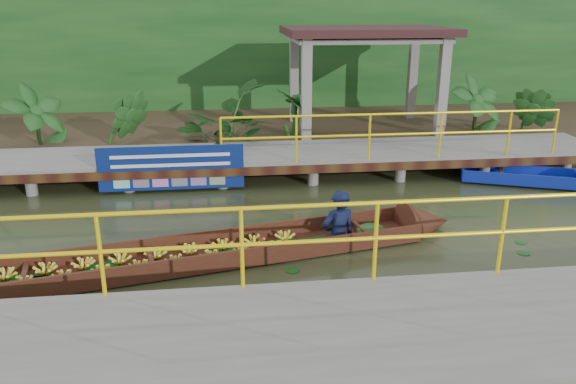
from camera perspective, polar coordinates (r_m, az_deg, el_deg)
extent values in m
plane|color=#2B3319|center=(9.89, -0.64, -4.26)|extent=(80.00, 80.00, 0.00)
cube|color=#302618|center=(16.97, -3.44, 6.41)|extent=(30.00, 8.00, 0.45)
cube|color=slate|center=(13.03, -2.34, 3.81)|extent=(16.00, 2.00, 0.15)
cube|color=black|center=(12.09, -1.95, 2.22)|extent=(16.00, 0.12, 0.18)
cylinder|color=yellow|center=(12.40, 10.85, 7.81)|extent=(7.50, 0.05, 0.05)
cylinder|color=yellow|center=(12.49, 10.73, 5.78)|extent=(7.50, 0.05, 0.05)
cylinder|color=yellow|center=(12.50, 10.71, 5.56)|extent=(0.05, 0.05, 1.00)
cylinder|color=slate|center=(14.72, -26.60, 2.43)|extent=(0.24, 0.24, 0.55)
cylinder|color=slate|center=(12.67, -20.36, 0.85)|extent=(0.24, 0.24, 0.55)
cylinder|color=slate|center=(14.16, -18.97, 2.84)|extent=(0.24, 0.24, 0.55)
cylinder|color=slate|center=(12.34, -11.31, 1.23)|extent=(0.24, 0.24, 0.55)
cylinder|color=slate|center=(13.87, -10.87, 3.23)|extent=(0.24, 0.24, 0.55)
cylinder|color=slate|center=(12.34, -2.02, 1.59)|extent=(0.24, 0.24, 0.55)
cylinder|color=slate|center=(13.87, -2.60, 3.55)|extent=(0.24, 0.24, 0.55)
cylinder|color=slate|center=(12.66, 7.04, 1.91)|extent=(0.24, 0.24, 0.55)
cylinder|color=slate|center=(14.16, 5.52, 3.80)|extent=(0.24, 0.24, 0.55)
cylinder|color=slate|center=(13.27, 15.46, 2.16)|extent=(0.24, 0.24, 0.55)
cylinder|color=slate|center=(14.71, 13.17, 3.96)|extent=(0.24, 0.24, 0.55)
cylinder|color=slate|center=(14.15, 22.99, 2.34)|extent=(0.24, 0.24, 0.55)
cylinder|color=slate|center=(15.50, 20.16, 4.05)|extent=(0.24, 0.24, 0.55)
cylinder|color=slate|center=(12.34, -2.02, 1.59)|extent=(0.24, 0.24, 0.55)
cube|color=slate|center=(6.35, 13.15, -16.16)|extent=(18.00, 2.40, 0.70)
cylinder|color=yellow|center=(6.70, 10.75, -1.02)|extent=(10.00, 0.05, 0.05)
cylinder|color=yellow|center=(6.86, 10.52, -4.55)|extent=(10.00, 0.05, 0.05)
cylinder|color=yellow|center=(6.88, 10.49, -4.94)|extent=(0.05, 0.05, 1.00)
cube|color=slate|center=(14.49, 1.87, 9.81)|extent=(0.25, 0.25, 2.80)
cube|color=slate|center=(15.45, 15.39, 9.73)|extent=(0.25, 0.25, 2.80)
cube|color=slate|center=(16.84, 0.62, 11.10)|extent=(0.25, 0.25, 2.80)
cube|color=slate|center=(17.67, 12.49, 11.04)|extent=(0.25, 0.25, 2.80)
cube|color=slate|center=(15.88, 7.91, 15.17)|extent=(4.00, 2.60, 0.12)
cube|color=#331A19|center=(15.87, 7.95, 15.89)|extent=(4.40, 3.00, 0.20)
cube|color=#143F16|center=(19.16, -4.04, 13.22)|extent=(30.00, 0.80, 4.00)
cube|color=black|center=(8.97, -8.05, -6.65)|extent=(7.10, 2.33, 0.05)
cube|color=black|center=(9.31, -8.62, -4.84)|extent=(6.93, 1.52, 0.30)
cube|color=black|center=(8.52, -7.50, -7.12)|extent=(6.93, 1.52, 0.30)
cone|color=black|center=(10.32, 13.88, -3.10)|extent=(1.04, 1.01, 0.85)
ellipsoid|color=#143F16|center=(9.79, 8.41, -3.85)|extent=(0.56, 0.48, 0.23)
imported|color=#0E1533|center=(9.25, 5.22, 0.16)|extent=(0.71, 0.56, 1.71)
cube|color=#0D2094|center=(13.60, 22.60, 1.17)|extent=(2.66, 1.66, 0.09)
cube|color=#0D2094|center=(13.94, 22.47, 2.03)|extent=(2.40, 0.99, 0.26)
cube|color=#0D2094|center=(13.21, 22.85, 1.10)|extent=(2.40, 0.99, 0.26)
cube|color=#0D2094|center=(13.44, 17.28, 2.05)|extent=(0.33, 0.73, 0.26)
cube|color=black|center=(13.51, 20.89, 1.88)|extent=(0.36, 0.74, 0.04)
cube|color=navy|center=(12.04, -11.77, 2.40)|extent=(3.04, 0.03, 0.95)
cube|color=white|center=(11.95, -11.86, 3.61)|extent=(2.47, 0.01, 0.07)
cube|color=white|center=(12.01, -11.80, 2.69)|extent=(2.47, 0.01, 0.07)
imported|color=#143F16|center=(15.27, -24.14, 7.05)|extent=(1.17, 1.17, 1.46)
imported|color=#143F16|center=(14.81, -16.68, 7.58)|extent=(1.17, 1.17, 1.46)
imported|color=#143F16|center=(14.59, -6.88, 8.08)|extent=(1.17, 1.17, 1.46)
imported|color=#143F16|center=(14.73, 1.00, 8.31)|extent=(1.17, 1.17, 1.46)
imported|color=#143F16|center=(16.18, 19.01, 8.26)|extent=(1.17, 1.17, 1.46)
imported|color=#143F16|center=(16.89, 23.65, 8.11)|extent=(1.17, 1.17, 1.46)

